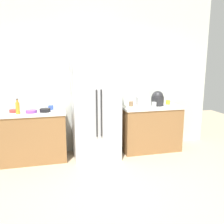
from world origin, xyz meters
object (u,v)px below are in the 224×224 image
cup_a (168,102)px  bowl_c (45,110)px  cup_c (51,108)px  bowl_b (14,111)px  cup_b (154,105)px  cup_d (131,104)px  rice_cooker (158,99)px  bowl_a (31,111)px  refrigerator (95,109)px  toaster (142,102)px  bottle_a (18,108)px

cup_a → bowl_c: size_ratio=0.49×
cup_a → cup_c: bearing=179.7°
cup_c → bowl_c: cup_c is taller
bowl_b → cup_b: bearing=-4.3°
cup_d → rice_cooker: bearing=-6.1°
bowl_a → refrigerator: bearing=1.1°
cup_d → bowl_a: bearing=-174.8°
bowl_b → bowl_c: bearing=-11.4°
cup_d → cup_b: bearing=-31.3°
toaster → bowl_a: bearing=-177.6°
rice_cooker → cup_a: bearing=15.2°
cup_d → bowl_b: cup_d is taller
cup_a → cup_c: (-2.33, 0.01, -0.00)m
refrigerator → cup_a: size_ratio=19.74×
cup_c → bowl_c: size_ratio=0.51×
cup_b → refrigerator: bearing=175.6°
cup_b → bowl_b: cup_b is taller
rice_cooker → cup_d: (-0.53, 0.06, -0.09)m
toaster → cup_a: (0.60, 0.10, -0.05)m
cup_d → bowl_a: size_ratio=0.50×
toaster → cup_c: size_ratio=2.29×
rice_cooker → cup_a: (0.27, 0.07, -0.09)m
cup_a → bowl_a: size_ratio=0.47×
cup_c → bowl_a: cup_c is taller
bowl_a → cup_d: bearing=5.2°
cup_c → refrigerator: bearing=-12.4°
rice_cooker → cup_d: 0.54m
toaster → cup_a: 0.61m
cup_b → bowl_a: bearing=178.4°
cup_c → bowl_c: bearing=-119.3°
cup_d → toaster: bearing=-22.4°
toaster → cup_d: (-0.20, 0.08, -0.05)m
toaster → bottle_a: 2.27m
toaster → refrigerator: bearing=-176.1°
toaster → bowl_c: size_ratio=1.15×
cup_b → cup_d: cup_b is taller
bowl_c → cup_c: bearing=60.7°
bowl_a → bowl_b: 0.32m
cup_b → cup_c: 1.93m
bowl_a → bottle_a: bearing=-169.1°
cup_a → cup_b: 0.49m
cup_a → bowl_b: cup_a is taller
cup_a → bowl_c: 2.43m
cup_c → bowl_a: (-0.33, -0.20, -0.01)m
cup_b → rice_cooker: bearing=49.6°
cup_a → bowl_b: 2.94m
bowl_a → cup_c: bearing=31.1°
refrigerator → toaster: refrigerator is taller
cup_a → cup_b: bearing=-149.2°
refrigerator → rice_cooker: (1.27, 0.09, 0.14)m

